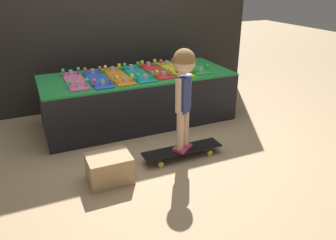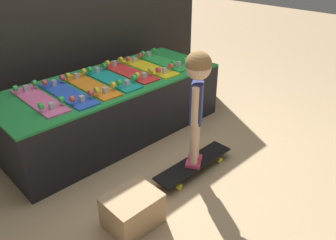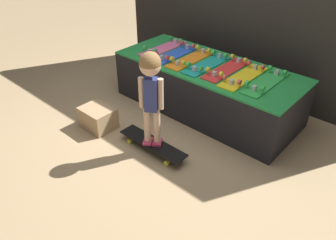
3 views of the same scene
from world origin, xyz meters
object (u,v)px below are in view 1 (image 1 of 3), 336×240
object	(u,v)px
skateboard_orange_on_rack	(118,76)
skateboard_green_on_rack	(191,66)
storage_box	(109,168)
child	(184,81)
skateboard_yellow_on_rack	(175,69)
skateboard_red_on_rack	(156,70)
skateboard_blue_on_rack	(97,78)
skateboard_pink_on_rack	(75,80)
skateboard_teal_on_rack	(138,73)
skateboard_on_floor	(182,150)

from	to	relation	value
skateboard_orange_on_rack	skateboard_green_on_rack	world-z (taller)	same
skateboard_green_on_rack	storage_box	bearing A→B (deg)	-140.24
child	storage_box	xyz separation A→B (m)	(-0.75, -0.10, -0.65)
skateboard_orange_on_rack	skateboard_yellow_on_rack	size ratio (longest dim) A/B	1.00
skateboard_green_on_rack	child	size ratio (longest dim) A/B	0.75
skateboard_orange_on_rack	storage_box	xyz separation A→B (m)	(-0.42, -1.10, -0.48)
skateboard_orange_on_rack	skateboard_red_on_rack	distance (m)	0.47
skateboard_blue_on_rack	storage_box	bearing A→B (deg)	-99.75
child	skateboard_green_on_rack	bearing A→B (deg)	26.07
storage_box	skateboard_blue_on_rack	bearing A→B (deg)	80.25
skateboard_blue_on_rack	skateboard_yellow_on_rack	size ratio (longest dim) A/B	1.00
skateboard_pink_on_rack	child	bearing A→B (deg)	-52.57
skateboard_orange_on_rack	skateboard_teal_on_rack	bearing A→B (deg)	1.35
skateboard_yellow_on_rack	child	bearing A→B (deg)	-111.05
skateboard_blue_on_rack	skateboard_green_on_rack	world-z (taller)	same
skateboard_orange_on_rack	skateboard_on_floor	bearing A→B (deg)	-72.09
skateboard_yellow_on_rack	skateboard_red_on_rack	bearing A→B (deg)	170.81
skateboard_teal_on_rack	skateboard_red_on_rack	distance (m)	0.24
skateboard_pink_on_rack	skateboard_blue_on_rack	xyz separation A→B (m)	(0.24, -0.05, 0.00)
skateboard_orange_on_rack	child	size ratio (longest dim) A/B	0.75
child	skateboard_on_floor	bearing A→B (deg)	57.03
skateboard_green_on_rack	storage_box	xyz separation A→B (m)	(-1.37, -1.14, -0.48)
skateboard_green_on_rack	skateboard_on_floor	bearing A→B (deg)	-120.96
skateboard_orange_on_rack	skateboard_on_floor	size ratio (longest dim) A/B	0.91
skateboard_red_on_rack	skateboard_yellow_on_rack	xyz separation A→B (m)	(0.24, -0.04, 0.00)
skateboard_pink_on_rack	storage_box	xyz separation A→B (m)	(0.05, -1.14, -0.48)
skateboard_pink_on_rack	skateboard_on_floor	distance (m)	1.41
skateboard_blue_on_rack	skateboard_green_on_rack	xyz separation A→B (m)	(1.18, 0.05, 0.00)
skateboard_pink_on_rack	skateboard_teal_on_rack	distance (m)	0.71
skateboard_blue_on_rack	skateboard_yellow_on_rack	distance (m)	0.94
child	skateboard_pink_on_rack	bearing A→B (deg)	94.46
skateboard_teal_on_rack	child	size ratio (longest dim) A/B	0.75
storage_box	skateboard_on_floor	bearing A→B (deg)	7.73
storage_box	skateboard_red_on_rack	bearing A→B (deg)	51.88
storage_box	skateboard_pink_on_rack	bearing A→B (deg)	92.46
skateboard_red_on_rack	child	world-z (taller)	child
skateboard_orange_on_rack	skateboard_on_floor	distance (m)	1.17
skateboard_pink_on_rack	skateboard_orange_on_rack	xyz separation A→B (m)	(0.47, -0.04, 0.00)
skateboard_blue_on_rack	storage_box	world-z (taller)	skateboard_blue_on_rack
skateboard_yellow_on_rack	skateboard_blue_on_rack	bearing A→B (deg)	-179.13
skateboard_teal_on_rack	skateboard_green_on_rack	distance (m)	0.71
skateboard_blue_on_rack	skateboard_red_on_rack	bearing A→B (deg)	4.24
skateboard_on_floor	child	bearing A→B (deg)	-90.00
skateboard_yellow_on_rack	skateboard_pink_on_rack	bearing A→B (deg)	178.23
skateboard_on_floor	skateboard_pink_on_rack	bearing A→B (deg)	127.43
skateboard_green_on_rack	storage_box	distance (m)	1.84
skateboard_blue_on_rack	skateboard_red_on_rack	xyz separation A→B (m)	(0.71, 0.05, 0.00)
skateboard_green_on_rack	skateboard_on_floor	distance (m)	1.32
skateboard_yellow_on_rack	skateboard_on_floor	size ratio (longest dim) A/B	0.91
skateboard_red_on_rack	skateboard_blue_on_rack	bearing A→B (deg)	-175.76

